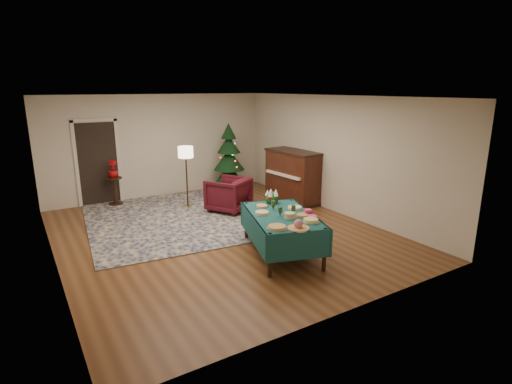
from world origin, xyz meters
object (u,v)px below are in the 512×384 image
potted_plant (113,173)px  floor_lamp (186,156)px  christmas_tree (229,161)px  side_table (115,191)px  armchair (228,193)px  piano (293,177)px  gift_box (308,212)px  buffet_table (282,222)px

potted_plant → floor_lamp: bearing=-36.0°
potted_plant → christmas_tree: christmas_tree is taller
floor_lamp → side_table: 2.06m
floor_lamp → potted_plant: (-1.49, 1.08, -0.44)m
armchair → piano: 1.81m
potted_plant → christmas_tree: 3.09m
armchair → christmas_tree: (0.90, 1.66, 0.42)m
floor_lamp → piano: floor_lamp is taller
gift_box → armchair: size_ratio=0.13×
armchair → christmas_tree: size_ratio=0.46×
buffet_table → armchair: (0.38, 2.73, -0.14)m
side_table → christmas_tree: christmas_tree is taller
buffet_table → side_table: buffet_table is taller
gift_box → christmas_tree: (0.90, 4.62, 0.09)m
side_table → christmas_tree: 3.13m
armchair → piano: bearing=145.0°
gift_box → floor_lamp: (-0.68, 3.84, 0.50)m
buffet_table → side_table: 5.02m
gift_box → piano: size_ratio=0.07×
side_table → piano: size_ratio=0.44×
floor_lamp → side_table: floor_lamp is taller
buffet_table → floor_lamp: bearing=94.8°
christmas_tree → armchair: bearing=-118.6°
gift_box → christmas_tree: christmas_tree is taller
armchair → piano: piano is taller
gift_box → side_table: gift_box is taller
buffet_table → floor_lamp: floor_lamp is taller
buffet_table → christmas_tree: christmas_tree is taller
armchair → potted_plant: (-2.17, 1.96, 0.38)m
side_table → piano: (3.97, -2.09, 0.31)m
potted_plant → side_table: bearing=90.0°
armchair → floor_lamp: size_ratio=0.59×
gift_box → potted_plant: potted_plant is taller
potted_plant → gift_box: bearing=-66.2°
buffet_table → piano: bearing=50.0°
buffet_table → gift_box: gift_box is taller
side_table → piano: 4.50m
gift_box → christmas_tree: size_ratio=0.06×
floor_lamp → christmas_tree: bearing=26.3°
side_table → armchair: bearing=-42.0°
gift_box → buffet_table: bearing=147.6°
potted_plant → piano: piano is taller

